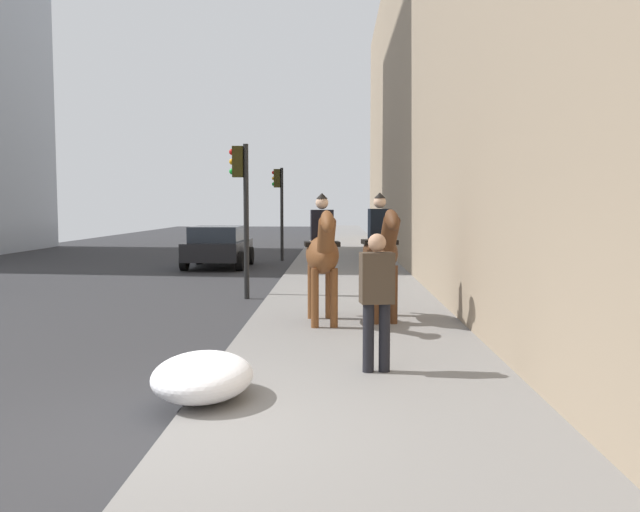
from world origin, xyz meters
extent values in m
cube|color=slate|center=(0.00, -1.88, 0.06)|extent=(120.00, 3.75, 0.12)
ellipsoid|color=brown|center=(5.48, -1.31, 1.31)|extent=(1.55, 0.72, 0.66)
cylinder|color=brown|center=(5.05, -1.52, 0.62)|extent=(0.13, 0.13, 0.99)
cylinder|color=brown|center=(5.02, -1.20, 0.62)|extent=(0.13, 0.13, 0.99)
cylinder|color=brown|center=(5.95, -1.42, 0.62)|extent=(0.13, 0.13, 0.99)
cylinder|color=brown|center=(5.91, -1.11, 0.62)|extent=(0.13, 0.13, 0.99)
cylinder|color=brown|center=(4.72, -1.40, 1.66)|extent=(0.66, 0.35, 0.68)
ellipsoid|color=brown|center=(4.51, -1.42, 1.91)|extent=(0.65, 0.29, 0.49)
cylinder|color=black|center=(6.19, -1.24, 1.21)|extent=(0.29, 0.13, 0.55)
cube|color=black|center=(5.53, -1.31, 1.49)|extent=(0.50, 0.64, 0.08)
cube|color=black|center=(5.53, -1.31, 1.81)|extent=(0.32, 0.41, 0.55)
sphere|color=#D8AD8C|center=(5.53, -1.31, 2.20)|extent=(0.22, 0.22, 0.22)
cone|color=black|center=(5.53, -1.31, 2.32)|extent=(0.22, 0.22, 0.10)
ellipsoid|color=#4C2B16|center=(5.85, -2.33, 1.33)|extent=(1.56, 0.75, 0.66)
cylinder|color=#4C2B16|center=(5.43, -2.55, 0.62)|extent=(0.13, 0.13, 1.01)
cylinder|color=#4C2B16|center=(5.38, -2.23, 0.62)|extent=(0.13, 0.13, 1.01)
cylinder|color=#4C2B16|center=(6.32, -2.43, 0.62)|extent=(0.13, 0.13, 1.01)
cylinder|color=#4C2B16|center=(6.28, -2.12, 0.62)|extent=(0.13, 0.13, 1.01)
cylinder|color=#4C2B16|center=(5.09, -2.44, 1.67)|extent=(0.66, 0.36, 0.68)
ellipsoid|color=#4C2B16|center=(4.88, -2.46, 1.92)|extent=(0.65, 0.30, 0.49)
cylinder|color=black|center=(6.56, -2.24, 1.23)|extent=(0.29, 0.14, 0.55)
cube|color=black|center=(5.90, -2.33, 1.51)|extent=(0.51, 0.65, 0.08)
cube|color=black|center=(5.90, -2.33, 1.82)|extent=(0.33, 0.41, 0.55)
sphere|color=#D8AD8C|center=(5.90, -2.33, 2.22)|extent=(0.22, 0.22, 0.22)
cone|color=black|center=(5.90, -2.33, 2.34)|extent=(0.22, 0.22, 0.10)
cylinder|color=black|center=(2.10, -1.95, 0.54)|extent=(0.14, 0.14, 0.85)
cylinder|color=black|center=(2.13, -2.15, 0.54)|extent=(0.14, 0.14, 0.85)
cube|color=#3F3326|center=(2.12, -2.05, 1.28)|extent=(0.31, 0.43, 0.62)
sphere|color=tan|center=(2.12, -2.05, 1.71)|extent=(0.22, 0.22, 0.22)
cube|color=black|center=(16.81, 2.52, 0.62)|extent=(3.86, 1.87, 0.60)
cube|color=#262D38|center=(16.58, 2.52, 1.18)|extent=(2.15, 1.64, 0.52)
cylinder|color=black|center=(18.01, 3.43, 0.32)|extent=(0.64, 0.23, 0.64)
cylinder|color=black|center=(17.99, 1.59, 0.32)|extent=(0.64, 0.23, 0.64)
cylinder|color=black|center=(15.63, 3.45, 0.32)|extent=(0.64, 0.23, 0.64)
cylinder|color=black|center=(15.61, 1.61, 0.32)|extent=(0.64, 0.23, 0.64)
cylinder|color=black|center=(9.18, 0.51, 1.77)|extent=(0.12, 0.12, 3.54)
cube|color=#2D280C|center=(9.18, 0.69, 3.14)|extent=(0.20, 0.24, 0.70)
sphere|color=red|center=(9.18, 0.82, 3.36)|extent=(0.14, 0.14, 0.14)
sphere|color=orange|center=(9.18, 0.82, 3.14)|extent=(0.14, 0.14, 0.14)
sphere|color=green|center=(9.18, 0.82, 2.92)|extent=(0.14, 0.14, 0.14)
cylinder|color=black|center=(19.57, 0.56, 1.79)|extent=(0.12, 0.12, 3.58)
cube|color=#2D280C|center=(19.57, 0.74, 3.18)|extent=(0.20, 0.24, 0.70)
sphere|color=red|center=(19.57, 0.87, 3.40)|extent=(0.14, 0.14, 0.14)
sphere|color=orange|center=(19.57, 0.87, 3.18)|extent=(0.14, 0.14, 0.14)
sphere|color=green|center=(19.57, 0.87, 2.96)|extent=(0.14, 0.14, 0.14)
ellipsoid|color=white|center=(0.94, -0.15, 0.36)|extent=(1.38, 1.06, 0.48)
camera|label=1|loc=(-5.88, -1.57, 2.17)|focal=37.11mm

